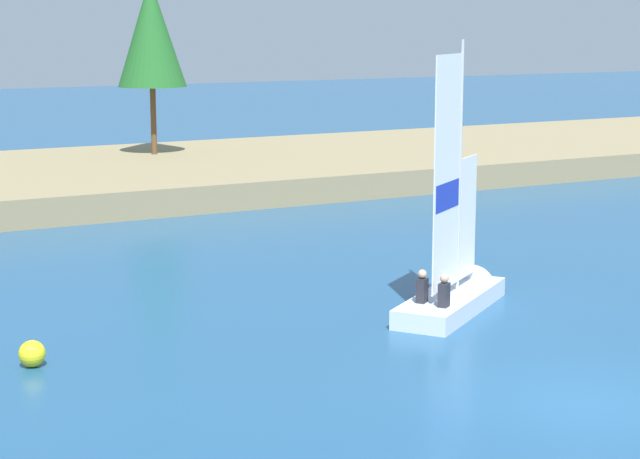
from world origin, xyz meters
name	(u,v)px	position (x,y,z in m)	size (l,w,h in m)	color
ground_plane	(584,402)	(0.00, 0.00, 0.00)	(200.00, 200.00, 0.00)	navy
shore_bank	(97,178)	(0.00, 28.61, 0.50)	(80.00, 14.38, 1.01)	#897A56
shoreline_tree_midright	(151,33)	(3.41, 31.32, 6.19)	(2.93, 2.93, 7.49)	brown
sailboat	(461,285)	(2.10, 6.72, 0.50)	(4.62, 3.77, 6.64)	silver
channel_buoy	(32,354)	(-8.12, 6.74, 0.27)	(0.53, 0.53, 0.53)	yellow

